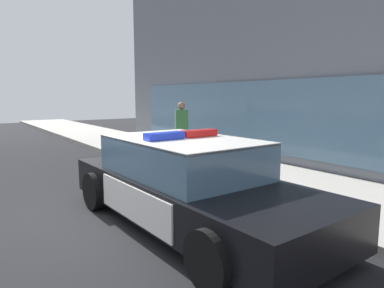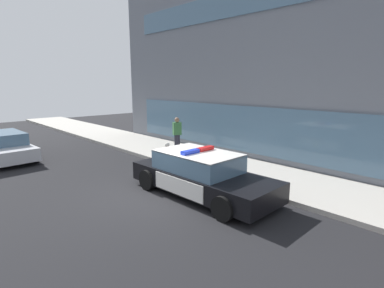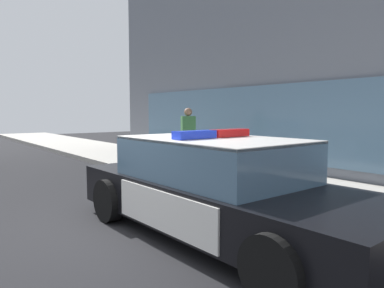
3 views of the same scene
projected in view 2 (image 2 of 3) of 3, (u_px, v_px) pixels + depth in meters
ground at (150, 195)px, 9.62m from camera, size 48.00×48.00×0.00m
sidewalk at (233, 168)px, 12.38m from camera, size 48.00×3.26×0.15m
storefront_building at (337, 57)px, 15.36m from camera, size 22.55×10.56×9.66m
police_cruiser at (201, 174)px, 9.49m from camera, size 5.01×2.19×1.49m
fire_hydrant at (167, 150)px, 13.67m from camera, size 0.34×0.39×0.73m
car_far_lane at (2, 146)px, 13.92m from camera, size 4.68×2.18×1.29m
pedestrian_on_sidewalk at (177, 134)px, 14.90m from camera, size 0.40×0.47×1.71m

